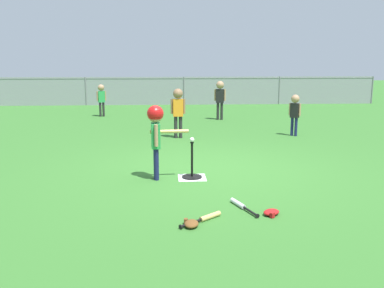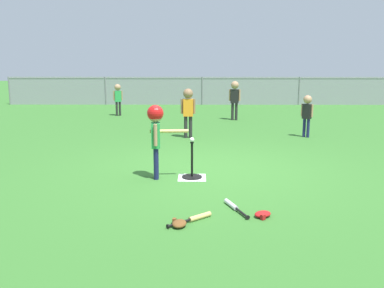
% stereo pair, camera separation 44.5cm
% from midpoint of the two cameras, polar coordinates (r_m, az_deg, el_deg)
% --- Properties ---
extents(ground_plane, '(60.00, 60.00, 0.00)m').
position_cam_midpoint_polar(ground_plane, '(7.24, 0.52, -3.47)').
color(ground_plane, '#336B28').
extents(home_plate, '(0.44, 0.44, 0.01)m').
position_cam_midpoint_polar(home_plate, '(6.75, -1.90, -4.56)').
color(home_plate, white).
rests_on(home_plate, ground_plane).
extents(batting_tee, '(0.32, 0.32, 0.58)m').
position_cam_midpoint_polar(batting_tee, '(6.73, -1.90, -3.88)').
color(batting_tee, black).
rests_on(batting_tee, ground_plane).
extents(baseball_on_tee, '(0.07, 0.07, 0.07)m').
position_cam_midpoint_polar(baseball_on_tee, '(6.61, -1.93, 0.58)').
color(baseball_on_tee, white).
rests_on(baseball_on_tee, batting_tee).
extents(batter_child, '(0.64, 0.33, 1.17)m').
position_cam_midpoint_polar(batter_child, '(6.54, -6.83, 2.30)').
color(batter_child, '#191E4C').
rests_on(batter_child, ground_plane).
extents(fielder_deep_center, '(0.35, 0.23, 1.18)m').
position_cam_midpoint_polar(fielder_deep_center, '(10.03, -3.18, 5.09)').
color(fielder_deep_center, '#262626').
rests_on(fielder_deep_center, ground_plane).
extents(fielder_near_left, '(0.30, 0.21, 1.05)m').
position_cam_midpoint_polar(fielder_near_left, '(14.23, -13.05, 6.35)').
color(fielder_near_left, '#262626').
rests_on(fielder_near_left, ground_plane).
extents(fielder_deep_left, '(0.35, 0.24, 1.20)m').
position_cam_midpoint_polar(fielder_deep_left, '(13.12, 2.83, 6.64)').
color(fielder_deep_left, '#262626').
rests_on(fielder_deep_left, ground_plane).
extents(fielder_deep_right, '(0.25, 0.22, 1.01)m').
position_cam_midpoint_polar(fielder_deep_right, '(10.56, 12.56, 4.57)').
color(fielder_deep_right, '#191E4C').
rests_on(fielder_deep_right, ground_plane).
extents(spare_bat_silver, '(0.27, 0.62, 0.06)m').
position_cam_midpoint_polar(spare_bat_silver, '(5.44, 4.23, -8.27)').
color(spare_bat_silver, silver).
rests_on(spare_bat_silver, ground_plane).
extents(spare_bat_wood, '(0.52, 0.45, 0.06)m').
position_cam_midpoint_polar(spare_bat_wood, '(5.02, -0.65, -9.97)').
color(spare_bat_wood, '#DBB266').
rests_on(spare_bat_wood, ground_plane).
extents(glove_by_plate, '(0.19, 0.24, 0.07)m').
position_cam_midpoint_polar(glove_by_plate, '(4.85, -2.79, -10.74)').
color(glove_by_plate, brown).
rests_on(glove_by_plate, ground_plane).
extents(glove_near_bats, '(0.27, 0.26, 0.07)m').
position_cam_midpoint_polar(glove_near_bats, '(5.22, 8.26, -9.17)').
color(glove_near_bats, '#B21919').
rests_on(glove_near_bats, ground_plane).
extents(outfield_fence, '(16.06, 0.06, 1.15)m').
position_cam_midpoint_polar(outfield_fence, '(17.54, -1.84, 7.34)').
color(outfield_fence, slate).
rests_on(outfield_fence, ground_plane).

